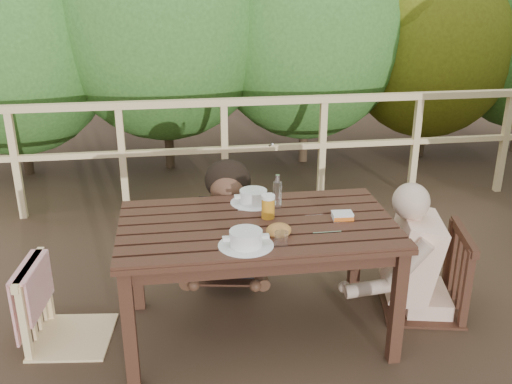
{
  "coord_description": "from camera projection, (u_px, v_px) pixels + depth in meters",
  "views": [
    {
      "loc": [
        -0.44,
        -2.96,
        2.1
      ],
      "look_at": [
        0.0,
        0.05,
        0.9
      ],
      "focal_mm": 40.7,
      "sensor_mm": 36.0,
      "label": 1
    }
  ],
  "objects": [
    {
      "name": "ground",
      "position": [
        257.0,
        331.0,
        3.55
      ],
      "size": [
        60.0,
        60.0,
        0.0
      ],
      "primitive_type": "plane",
      "color": "#463222",
      "rests_on": "ground"
    },
    {
      "name": "table",
      "position": [
        257.0,
        280.0,
        3.42
      ],
      "size": [
        1.56,
        0.88,
        0.72
      ],
      "primitive_type": "cube",
      "color": "#351D13",
      "rests_on": "ground"
    },
    {
      "name": "chair_left",
      "position": [
        65.0,
        269.0,
        3.32
      ],
      "size": [
        0.52,
        0.52,
        0.94
      ],
      "primitive_type": "cube",
      "rotation": [
        0.0,
        0.0,
        1.46
      ],
      "color": "#E9C58B",
      "rests_on": "ground"
    },
    {
      "name": "chair_far",
      "position": [
        231.0,
        214.0,
        4.08
      ],
      "size": [
        0.53,
        0.53,
        0.92
      ],
      "primitive_type": "cube",
      "rotation": [
        0.0,
        0.0,
        -0.17
      ],
      "color": "#351D13",
      "rests_on": "ground"
    },
    {
      "name": "chair_right",
      "position": [
        428.0,
        236.0,
        3.62
      ],
      "size": [
        0.61,
        0.61,
        1.04
      ],
      "primitive_type": "cube",
      "rotation": [
        0.0,
        0.0,
        -1.78
      ],
      "color": "#351D13",
      "rests_on": "ground"
    },
    {
      "name": "woman",
      "position": [
        230.0,
        182.0,
        4.02
      ],
      "size": [
        0.66,
        0.77,
        1.38
      ],
      "primitive_type": null,
      "rotation": [
        0.0,
        0.0,
        2.97
      ],
      "color": "black",
      "rests_on": "ground"
    },
    {
      "name": "diner_right",
      "position": [
        436.0,
        208.0,
        3.56
      ],
      "size": [
        0.8,
        0.7,
        1.41
      ],
      "primitive_type": null,
      "rotation": [
        0.0,
        0.0,
        1.36
      ],
      "color": "beige",
      "rests_on": "ground"
    },
    {
      "name": "railing",
      "position": [
        225.0,
        154.0,
        5.21
      ],
      "size": [
        5.6,
        0.1,
        1.01
      ],
      "primitive_type": "cube",
      "color": "#E9C58B",
      "rests_on": "ground"
    },
    {
      "name": "soup_near",
      "position": [
        246.0,
        239.0,
        3.0
      ],
      "size": [
        0.29,
        0.29,
        0.1
      ],
      "primitive_type": "cylinder",
      "color": "white",
      "rests_on": "table"
    },
    {
      "name": "soup_far",
      "position": [
        253.0,
        197.0,
        3.54
      ],
      "size": [
        0.28,
        0.28,
        0.09
      ],
      "primitive_type": "cylinder",
      "color": "white",
      "rests_on": "table"
    },
    {
      "name": "bread_roll",
      "position": [
        279.0,
        230.0,
        3.12
      ],
      "size": [
        0.14,
        0.11,
        0.08
      ],
      "primitive_type": "ellipsoid",
      "color": "#AC7D3E",
      "rests_on": "table"
    },
    {
      "name": "beer_glass",
      "position": [
        268.0,
        208.0,
        3.32
      ],
      "size": [
        0.08,
        0.08,
        0.15
      ],
      "primitive_type": "cylinder",
      "color": "orange",
      "rests_on": "table"
    },
    {
      "name": "bottle",
      "position": [
        277.0,
        193.0,
        3.45
      ],
      "size": [
        0.05,
        0.05,
        0.22
      ],
      "primitive_type": "cylinder",
      "color": "white",
      "rests_on": "table"
    },
    {
      "name": "tumbler",
      "position": [
        281.0,
        240.0,
        3.01
      ],
      "size": [
        0.07,
        0.07,
        0.08
      ],
      "primitive_type": "cylinder",
      "color": "white",
      "rests_on": "table"
    },
    {
      "name": "butter_tub",
      "position": [
        342.0,
        217.0,
        3.33
      ],
      "size": [
        0.12,
        0.09,
        0.05
      ],
      "primitive_type": "cube",
      "rotation": [
        0.0,
        0.0,
        -0.06
      ],
      "color": "silver",
      "rests_on": "table"
    }
  ]
}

